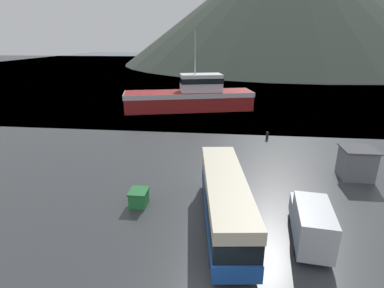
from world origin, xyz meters
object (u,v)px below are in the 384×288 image
object	(u,v)px
storage_bin	(139,198)
dock_kiosk	(357,163)
tour_bus	(225,199)
fishing_boat	(191,96)
small_boat	(180,95)
delivery_van	(311,222)

from	to	relation	value
storage_bin	dock_kiosk	size ratio (longest dim) A/B	0.55
tour_bus	storage_bin	size ratio (longest dim) A/B	7.55
tour_bus	fishing_boat	xyz separation A→B (m)	(-6.12, 33.22, 0.41)
fishing_boat	storage_bin	distance (m)	31.55
small_boat	delivery_van	bearing A→B (deg)	-142.06
fishing_boat	dock_kiosk	world-z (taller)	fishing_boat
dock_kiosk	storage_bin	bearing A→B (deg)	-159.19
storage_bin	tour_bus	bearing A→B (deg)	-15.48
delivery_van	storage_bin	bearing A→B (deg)	171.77
dock_kiosk	small_boat	distance (m)	42.50
storage_bin	small_boat	size ratio (longest dim) A/B	0.24
delivery_van	small_boat	distance (m)	48.77
fishing_boat	tour_bus	bearing A→B (deg)	176.09
fishing_boat	dock_kiosk	bearing A→B (deg)	-159.35
dock_kiosk	fishing_boat	bearing A→B (deg)	124.99
delivery_van	small_boat	bearing A→B (deg)	113.96
storage_bin	dock_kiosk	xyz separation A→B (m)	(17.49, 6.65, 0.76)
delivery_van	dock_kiosk	xyz separation A→B (m)	(6.19, 9.54, 0.02)
storage_bin	fishing_boat	bearing A→B (deg)	89.83
fishing_boat	delivery_van	bearing A→B (deg)	-176.30
tour_bus	fishing_boat	world-z (taller)	fishing_boat
storage_bin	small_boat	world-z (taller)	storage_bin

